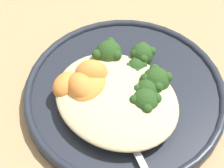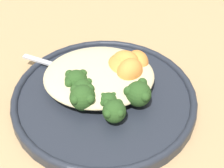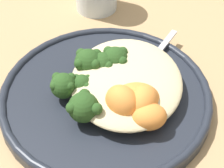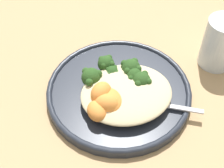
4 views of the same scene
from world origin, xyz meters
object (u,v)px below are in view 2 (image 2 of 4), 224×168
broccoli_stalk_2 (88,95)px  sweet_potato_chunk_3 (126,63)px  sweet_potato_chunk_2 (121,67)px  broccoli_stalk_0 (82,82)px  plate (104,99)px  broccoli_stalk_3 (110,97)px  quinoa_mound (99,76)px  sweet_potato_chunk_0 (130,72)px  broccoli_stalk_1 (90,88)px  spoon (66,68)px  broccoli_stalk_4 (114,106)px  broccoli_stalk_5 (136,93)px  sweet_potato_chunk_1 (138,61)px

broccoli_stalk_2 → sweet_potato_chunk_3: size_ratio=1.90×
sweet_potato_chunk_2 → broccoli_stalk_0: bearing=-155.0°
plate → broccoli_stalk_3: broccoli_stalk_3 is taller
quinoa_mound → sweet_potato_chunk_0: size_ratio=3.78×
broccoli_stalk_0 → broccoli_stalk_3: (0.04, -0.03, -0.01)m
broccoli_stalk_1 → broccoli_stalk_2: broccoli_stalk_2 is taller
quinoa_mound → spoon: (-0.05, 0.04, -0.01)m
broccoli_stalk_0 → spoon: 0.06m
quinoa_mound → plate: bearing=-77.0°
broccoli_stalk_1 → sweet_potato_chunk_3: (0.06, 0.05, 0.01)m
broccoli_stalk_3 → broccoli_stalk_4: bearing=24.2°
sweet_potato_chunk_0 → broccoli_stalk_2: bearing=-147.6°
broccoli_stalk_0 → broccoli_stalk_5: bearing=152.8°
broccoli_stalk_1 → broccoli_stalk_2: size_ratio=1.00×
sweet_potato_chunk_1 → sweet_potato_chunk_2: (-0.03, -0.02, 0.00)m
quinoa_mound → broccoli_stalk_5: 0.07m
broccoli_stalk_1 → broccoli_stalk_2: (-0.00, -0.02, 0.00)m
broccoli_stalk_0 → sweet_potato_chunk_2: size_ratio=1.53×
quinoa_mound → broccoli_stalk_4: 0.07m
broccoli_stalk_0 → broccoli_stalk_2: bearing=101.9°
broccoli_stalk_0 → sweet_potato_chunk_0: (0.08, 0.01, 0.01)m
sweet_potato_chunk_0 → sweet_potato_chunk_3: sweet_potato_chunk_0 is taller
plate → sweet_potato_chunk_3: bearing=52.7°
quinoa_mound → spoon: size_ratio=1.57×
broccoli_stalk_4 → broccoli_stalk_1: bearing=-139.6°
broccoli_stalk_0 → sweet_potato_chunk_1: bearing=-159.8°
sweet_potato_chunk_1 → sweet_potato_chunk_2: sweet_potato_chunk_2 is taller
broccoli_stalk_1 → spoon: 0.08m
broccoli_stalk_2 → sweet_potato_chunk_1: bearing=-179.8°
sweet_potato_chunk_3 → broccoli_stalk_2: bearing=-132.4°
quinoa_mound → broccoli_stalk_1: size_ratio=1.99×
broccoli_stalk_5 → sweet_potato_chunk_2: size_ratio=1.19×
broccoli_stalk_0 → broccoli_stalk_5: 0.09m
quinoa_mound → broccoli_stalk_1: broccoli_stalk_1 is taller
broccoli_stalk_1 → sweet_potato_chunk_0: sweet_potato_chunk_0 is taller
spoon → broccoli_stalk_0: bearing=144.6°
broccoli_stalk_5 → sweet_potato_chunk_1: bearing=130.1°
plate → sweet_potato_chunk_0: (0.04, 0.02, 0.03)m
broccoli_stalk_2 → broccoli_stalk_4: broccoli_stalk_2 is taller
sweet_potato_chunk_3 → sweet_potato_chunk_1: bearing=19.2°
broccoli_stalk_0 → sweet_potato_chunk_0: sweet_potato_chunk_0 is taller
broccoli_stalk_4 → sweet_potato_chunk_3: size_ratio=2.21×
broccoli_stalk_3 → sweet_potato_chunk_3: sweet_potato_chunk_3 is taller
broccoli_stalk_1 → sweet_potato_chunk_1: (0.08, 0.06, 0.00)m
sweet_potato_chunk_0 → quinoa_mound: bearing=174.8°
broccoli_stalk_1 → sweet_potato_chunk_1: size_ratio=2.01×
sweet_potato_chunk_1 → plate: bearing=-135.8°
plate → spoon: 0.09m
broccoli_stalk_4 → broccoli_stalk_0: bearing=-137.4°
plate → sweet_potato_chunk_3: 0.07m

